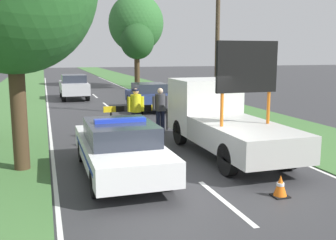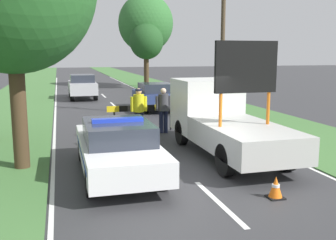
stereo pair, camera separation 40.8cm
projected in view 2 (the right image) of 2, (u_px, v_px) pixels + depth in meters
ground_plane at (194, 180)px, 9.72m from camera, size 160.00×160.00×0.00m
lane_markings at (113, 105)px, 23.89m from camera, size 6.86×57.44×0.01m
grass_verge_left at (21, 98)px, 27.21m from camera, size 4.46×120.00×0.03m
grass_verge_right at (178, 94)px, 30.22m from camera, size 4.46×120.00×0.03m
police_car at (118, 147)px, 10.12m from camera, size 1.85×4.97×1.48m
work_truck at (221, 118)px, 12.32m from camera, size 2.01×5.85×3.42m
road_barrier at (143, 110)px, 15.62m from camera, size 2.87×0.08×1.06m
police_officer at (139, 107)px, 14.94m from camera, size 0.64×0.41×1.78m
pedestrian_civilian at (163, 107)px, 15.30m from camera, size 0.63×0.40×1.76m
traffic_cone_near_police at (89, 128)px, 14.74m from camera, size 0.49×0.49×0.67m
traffic_cone_centre_front at (92, 135)px, 13.23m from camera, size 0.53×0.53×0.73m
traffic_cone_near_truck at (276, 187)px, 8.46m from camera, size 0.34×0.34×0.48m
queued_car_hatch_blue at (156, 96)px, 21.67m from camera, size 1.90×4.04×1.47m
queued_car_sedan_silver at (82, 86)px, 26.95m from camera, size 1.77×4.33×1.66m
roadside_tree_near_left at (146, 23)px, 35.79m from camera, size 4.99×4.99×8.41m
roadside_tree_near_right at (147, 42)px, 33.82m from camera, size 2.91×2.91×5.61m
utility_pole at (223, 28)px, 18.02m from camera, size 1.20×0.20×8.28m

